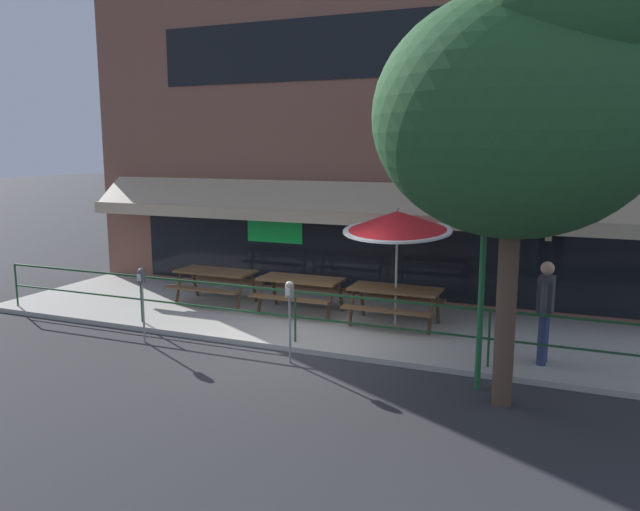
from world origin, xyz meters
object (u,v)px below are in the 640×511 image
at_px(parking_meter_near, 142,283).
at_px(street_tree_curbside, 525,99).
at_px(picnic_table_left, 216,277).
at_px(picnic_table_centre, 301,285).
at_px(street_sign_pole, 483,257).
at_px(pedestrian_walking, 545,307).
at_px(picnic_table_right, 395,296).
at_px(parking_meter_far, 290,297).
at_px(patio_umbrella_right, 397,222).

xyz_separation_m(parking_meter_near, street_tree_curbside, (6.67, -0.45, 3.10)).
distance_m(picnic_table_left, picnic_table_centre, 2.13).
bearing_deg(street_sign_pole, street_tree_curbside, -45.23).
bearing_deg(picnic_table_centre, picnic_table_left, 179.29).
bearing_deg(pedestrian_walking, street_tree_curbside, -100.53).
bearing_deg(picnic_table_left, pedestrian_walking, -11.14).
distance_m(picnic_table_centre, picnic_table_right, 2.14).
bearing_deg(parking_meter_far, patio_umbrella_right, 67.14).
bearing_deg(street_sign_pole, parking_meter_near, -179.32).
distance_m(picnic_table_centre, parking_meter_near, 3.41).
bearing_deg(picnic_table_left, street_tree_curbside, -25.25).
height_order(picnic_table_right, street_sign_pole, street_sign_pole).
relative_size(picnic_table_centre, pedestrian_walking, 1.05).
relative_size(patio_umbrella_right, street_sign_pole, 0.61).
relative_size(pedestrian_walking, street_tree_curbside, 0.27).
bearing_deg(picnic_table_centre, parking_meter_near, -126.10).
relative_size(picnic_table_left, parking_meter_far, 1.27).
height_order(picnic_table_centre, street_tree_curbside, street_tree_curbside).
distance_m(picnic_table_left, street_sign_pole, 6.97).
bearing_deg(picnic_table_right, patio_umbrella_right, 90.00).
bearing_deg(patio_umbrella_right, parking_meter_near, -147.28).
relative_size(parking_meter_near, parking_meter_far, 1.00).
bearing_deg(picnic_table_centre, street_tree_curbside, -34.27).
xyz_separation_m(parking_meter_far, street_tree_curbside, (3.65, -0.48, 3.10)).
bearing_deg(street_tree_curbside, picnic_table_right, 129.88).
xyz_separation_m(picnic_table_left, patio_umbrella_right, (4.27, -0.11, 1.47)).
xyz_separation_m(picnic_table_left, pedestrian_walking, (7.14, -1.41, 0.35)).
bearing_deg(picnic_table_right, picnic_table_left, 177.70).
bearing_deg(picnic_table_centre, picnic_table_right, -3.88).
relative_size(picnic_table_right, street_sign_pole, 0.46).
height_order(picnic_table_right, patio_umbrella_right, patio_umbrella_right).
xyz_separation_m(pedestrian_walking, street_tree_curbside, (-0.34, -1.80, 3.19)).
bearing_deg(street_sign_pole, parking_meter_far, -179.17).
distance_m(picnic_table_left, patio_umbrella_right, 4.52).
height_order(picnic_table_right, parking_meter_far, parking_meter_far).
relative_size(picnic_table_right, street_tree_curbside, 0.29).
bearing_deg(parking_meter_near, picnic_table_left, 92.88).
relative_size(parking_meter_near, street_sign_pole, 0.36).
bearing_deg(pedestrian_walking, street_sign_pole, -123.66).
relative_size(picnic_table_centre, patio_umbrella_right, 0.75).
height_order(parking_meter_near, parking_meter_far, same).
bearing_deg(picnic_table_right, parking_meter_near, -147.89).
height_order(picnic_table_left, street_tree_curbside, street_tree_curbside).
relative_size(parking_meter_far, street_tree_curbside, 0.23).
relative_size(picnic_table_left, street_sign_pole, 0.46).
bearing_deg(parking_meter_near, street_sign_pole, 0.68).
height_order(street_sign_pole, street_tree_curbside, street_tree_curbside).
distance_m(parking_meter_near, street_tree_curbside, 7.37).
xyz_separation_m(picnic_table_right, parking_meter_near, (-4.13, -2.59, 0.44)).
relative_size(pedestrian_walking, parking_meter_far, 1.20).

